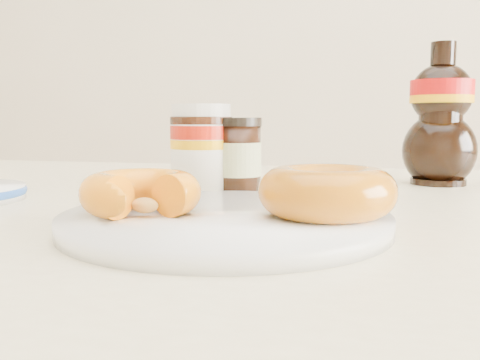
% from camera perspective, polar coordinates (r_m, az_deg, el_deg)
% --- Properties ---
extents(dining_table, '(1.40, 0.90, 0.75)m').
position_cam_1_polar(dining_table, '(0.60, 3.32, -10.39)').
color(dining_table, beige).
rests_on(dining_table, ground).
extents(plate, '(0.27, 0.27, 0.01)m').
position_cam_1_polar(plate, '(0.44, -1.57, -4.30)').
color(plate, white).
rests_on(plate, dining_table).
extents(donut_bitten, '(0.13, 0.13, 0.03)m').
position_cam_1_polar(donut_bitten, '(0.44, -10.53, -1.33)').
color(donut_bitten, orange).
rests_on(donut_bitten, plate).
extents(donut_whole, '(0.14, 0.14, 0.04)m').
position_cam_1_polar(donut_whole, '(0.43, 9.24, -1.22)').
color(donut_whole, '#A55A0A').
rests_on(donut_whole, plate).
extents(nutella_jar, '(0.08, 0.08, 0.11)m').
position_cam_1_polar(nutella_jar, '(0.66, -4.13, 3.76)').
color(nutella_jar, white).
rests_on(nutella_jar, dining_table).
extents(syrup_bottle, '(0.12, 0.11, 0.19)m').
position_cam_1_polar(syrup_bottle, '(0.78, 20.62, 6.59)').
color(syrup_bottle, black).
rests_on(syrup_bottle, dining_table).
extents(dark_jar, '(0.06, 0.06, 0.09)m').
position_cam_1_polar(dark_jar, '(0.66, -0.20, 2.57)').
color(dark_jar, black).
rests_on(dark_jar, dining_table).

